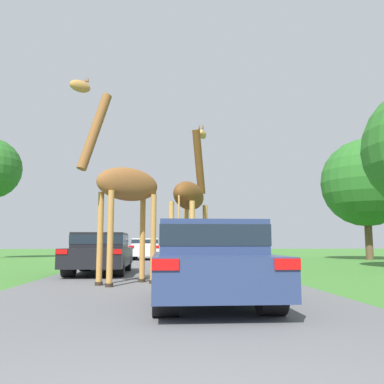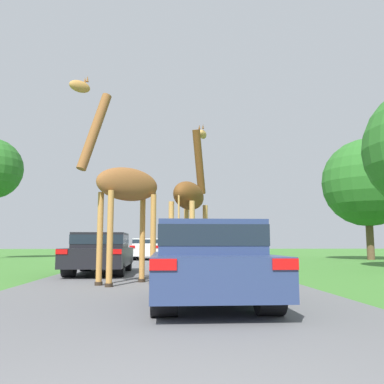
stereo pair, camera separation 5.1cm
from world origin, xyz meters
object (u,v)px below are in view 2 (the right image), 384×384
Objects in this scene: car_queue_left at (195,250)px; tree_left_edge at (367,183)px; car_lead_maroon at (208,260)px; giraffe_companion at (124,186)px; car_queue_right at (146,248)px; giraffe_near_road at (190,198)px; car_far_ahead at (101,252)px.

tree_left_edge is at bearing 25.34° from car_queue_left.
car_lead_maroon is at bearing -124.34° from tree_left_edge.
car_queue_right is (-0.08, 16.80, -1.83)m from giraffe_companion.
giraffe_companion reaches higher than giraffe_near_road.
giraffe_near_road is 4.18m from car_far_ahead.
car_queue_left is at bearing 106.04° from giraffe_near_road.
car_queue_left is 14.06m from tree_left_edge.
car_lead_maroon reaches higher than car_far_ahead.
car_far_ahead is (-1.07, -12.84, 0.03)m from car_queue_right.
car_queue_right is at bearing 95.47° from car_lead_maroon.
giraffe_companion is 21.34m from tree_left_edge.
giraffe_companion reaches higher than car_lead_maroon.
tree_left_edge is (12.83, 18.79, 4.35)m from car_lead_maroon.
car_queue_right is 1.04× the size of car_queue_left.
giraffe_near_road is at bearing 89.75° from car_lead_maroon.
giraffe_near_road is 18.88m from tree_left_edge.
car_queue_right is 0.86× the size of car_far_ahead.
car_queue_left is at bearing -53.23° from giraffe_companion.
car_queue_right is 12.88m from car_far_ahead.
car_queue_right is (-1.97, 15.15, -1.73)m from giraffe_near_road.
tree_left_edge is at bearing 55.66° from car_lead_maroon.
tree_left_edge reaches higher than car_queue_left.
giraffe_companion reaches higher than car_queue_right.
giraffe_companion is 1.34× the size of car_lead_maroon.
giraffe_companion is 16.90m from car_queue_right.
car_queue_right is 7.75m from car_queue_left.
car_far_ahead is 19.94m from tree_left_edge.
car_far_ahead is (-1.15, 3.97, -1.80)m from giraffe_companion.
giraffe_near_road is 1.26× the size of car_queue_right.
giraffe_companion is 10.07m from car_queue_left.
tree_left_edge is at bearing 35.47° from car_far_ahead.
car_far_ahead is (-3.78, -5.57, 0.05)m from car_queue_left.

